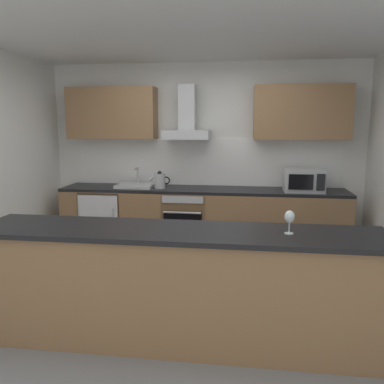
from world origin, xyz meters
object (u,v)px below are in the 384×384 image
object	(u,v)px
oven	(186,220)
kettle	(160,181)
wine_glass	(290,218)
microwave	(304,180)
sink	(136,185)
range_hood	(187,122)
refrigerator	(106,220)

from	to	relation	value
oven	kettle	world-z (taller)	kettle
wine_glass	microwave	bearing A→B (deg)	79.48
oven	sink	world-z (taller)	sink
kettle	wine_glass	size ratio (longest dim) A/B	1.62
oven	range_hood	bearing A→B (deg)	90.00
microwave	range_hood	distance (m)	1.72
kettle	oven	bearing A→B (deg)	5.45
sink	wine_glass	size ratio (longest dim) A/B	2.81
sink	kettle	world-z (taller)	sink
oven	range_hood	xyz separation A→B (m)	(0.00, 0.13, 1.33)
range_hood	refrigerator	bearing A→B (deg)	-173.44
sink	refrigerator	bearing A→B (deg)	-178.24
microwave	kettle	distance (m)	1.90
refrigerator	range_hood	bearing A→B (deg)	6.56
microwave	wine_glass	world-z (taller)	microwave
oven	refrigerator	xyz separation A→B (m)	(-1.15, -0.00, -0.03)
kettle	range_hood	size ratio (longest dim) A/B	0.40
refrigerator	range_hood	distance (m)	1.79
oven	sink	bearing A→B (deg)	179.11
refrigerator	microwave	bearing A→B (deg)	-0.54
refrigerator	wine_glass	xyz separation A→B (m)	(2.28, -2.26, 0.65)
refrigerator	kettle	distance (m)	0.99
microwave	wine_glass	distance (m)	2.28
refrigerator	sink	bearing A→B (deg)	1.76
refrigerator	sink	xyz separation A→B (m)	(0.45, 0.01, 0.50)
sink	wine_glass	bearing A→B (deg)	-51.20
refrigerator	sink	size ratio (longest dim) A/B	1.70
oven	microwave	xyz separation A→B (m)	(1.54, -0.03, 0.59)
oven	sink	xyz separation A→B (m)	(-0.70, 0.01, 0.47)
sink	microwave	bearing A→B (deg)	-0.99
kettle	wine_glass	bearing A→B (deg)	-56.46
microwave	kettle	xyz separation A→B (m)	(-1.90, -0.01, -0.04)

